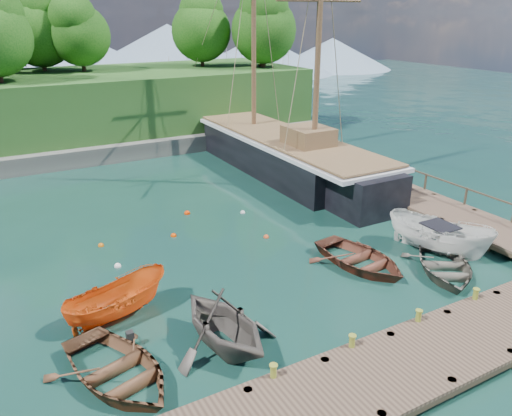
# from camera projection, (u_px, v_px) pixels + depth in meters

# --- Properties ---
(ground) EXTENTS (160.00, 160.00, 0.00)m
(ground) POSITION_uv_depth(u_px,v_px,m) (292.00, 286.00, 21.19)
(ground) COLOR #12332B
(ground) RESTS_ON ground
(dock_near) EXTENTS (20.00, 3.20, 1.10)m
(dock_near) POSITION_uv_depth(u_px,v_px,m) (449.00, 346.00, 16.65)
(dock_near) COLOR #453328
(dock_near) RESTS_ON ground
(dock_east) EXTENTS (3.20, 24.00, 1.10)m
(dock_east) POSITION_uv_depth(u_px,v_px,m) (384.00, 186.00, 31.93)
(dock_east) COLOR #453328
(dock_east) RESTS_ON ground
(bollard_0) EXTENTS (0.26, 0.26, 0.45)m
(bollard_0) POSITION_uv_depth(u_px,v_px,m) (273.00, 392.00, 15.23)
(bollard_0) COLOR olive
(bollard_0) RESTS_ON ground
(bollard_1) EXTENTS (0.26, 0.26, 0.45)m
(bollard_1) POSITION_uv_depth(u_px,v_px,m) (350.00, 361.00, 16.59)
(bollard_1) COLOR olive
(bollard_1) RESTS_ON ground
(bollard_2) EXTENTS (0.26, 0.26, 0.45)m
(bollard_2) POSITION_uv_depth(u_px,v_px,m) (416.00, 335.00, 17.95)
(bollard_2) COLOR olive
(bollard_2) RESTS_ON ground
(bollard_3) EXTENTS (0.26, 0.26, 0.45)m
(bollard_3) POSITION_uv_depth(u_px,v_px,m) (472.00, 312.00, 19.31)
(bollard_3) COLOR olive
(bollard_3) RESTS_ON ground
(rowboat_0) EXTENTS (4.70, 5.64, 1.01)m
(rowboat_0) POSITION_uv_depth(u_px,v_px,m) (118.00, 380.00, 15.73)
(rowboat_0) COLOR brown
(rowboat_0) RESTS_ON ground
(rowboat_1) EXTENTS (4.40, 4.90, 2.30)m
(rowboat_1) POSITION_uv_depth(u_px,v_px,m) (224.00, 347.00, 17.29)
(rowboat_1) COLOR #5C544D
(rowboat_1) RESTS_ON ground
(rowboat_2) EXTENTS (4.00, 5.18, 0.99)m
(rowboat_2) POSITION_uv_depth(u_px,v_px,m) (359.00, 266.00, 22.82)
(rowboat_2) COLOR brown
(rowboat_2) RESTS_ON ground
(rowboat_3) EXTENTS (5.20, 5.57, 0.94)m
(rowboat_3) POSITION_uv_depth(u_px,v_px,m) (443.00, 273.00, 22.22)
(rowboat_3) COLOR #5B564B
(rowboat_3) RESTS_ON ground
(motorboat_orange) EXTENTS (4.50, 2.64, 1.63)m
(motorboat_orange) POSITION_uv_depth(u_px,v_px,m) (119.00, 317.00, 19.01)
(motorboat_orange) COLOR #EC5C15
(motorboat_orange) RESTS_ON ground
(cabin_boat_white) EXTENTS (3.55, 5.50, 1.99)m
(cabin_boat_white) POSITION_uv_depth(u_px,v_px,m) (436.00, 253.00, 24.10)
(cabin_boat_white) COLOR white
(cabin_boat_white) RESTS_ON ground
(schooner) EXTENTS (5.21, 28.25, 20.87)m
(schooner) POSITION_uv_depth(u_px,v_px,m) (281.00, 155.00, 36.15)
(schooner) COLOR black
(schooner) RESTS_ON ground
(mooring_buoy_0) EXTENTS (0.32, 0.32, 0.32)m
(mooring_buoy_0) POSITION_uv_depth(u_px,v_px,m) (118.00, 267.00, 22.76)
(mooring_buoy_0) COLOR white
(mooring_buoy_0) RESTS_ON ground
(mooring_buoy_1) EXTENTS (0.30, 0.30, 0.30)m
(mooring_buoy_1) POSITION_uv_depth(u_px,v_px,m) (174.00, 236.00, 25.87)
(mooring_buoy_1) COLOR #F54100
(mooring_buoy_1) RESTS_ON ground
(mooring_buoy_2) EXTENTS (0.30, 0.30, 0.30)m
(mooring_buoy_2) POSITION_uv_depth(u_px,v_px,m) (266.00, 238.00, 25.71)
(mooring_buoy_2) COLOR #D44C1F
(mooring_buoy_2) RESTS_ON ground
(mooring_buoy_3) EXTENTS (0.28, 0.28, 0.28)m
(mooring_buoy_3) POSITION_uv_depth(u_px,v_px,m) (243.00, 213.00, 28.85)
(mooring_buoy_3) COLOR silver
(mooring_buoy_3) RESTS_ON ground
(mooring_buoy_4) EXTENTS (0.29, 0.29, 0.29)m
(mooring_buoy_4) POSITION_uv_depth(u_px,v_px,m) (101.00, 246.00, 24.78)
(mooring_buoy_4) COLOR #D16109
(mooring_buoy_4) RESTS_ON ground
(mooring_buoy_5) EXTENTS (0.35, 0.35, 0.35)m
(mooring_buoy_5) POSITION_uv_depth(u_px,v_px,m) (187.00, 214.00, 28.74)
(mooring_buoy_5) COLOR #ED3200
(mooring_buoy_5) RESTS_ON ground
(distant_ridge) EXTENTS (117.00, 40.00, 10.00)m
(distant_ridge) POSITION_uv_depth(u_px,v_px,m) (74.00, 56.00, 78.47)
(distant_ridge) COLOR #728CA5
(distant_ridge) RESTS_ON ground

